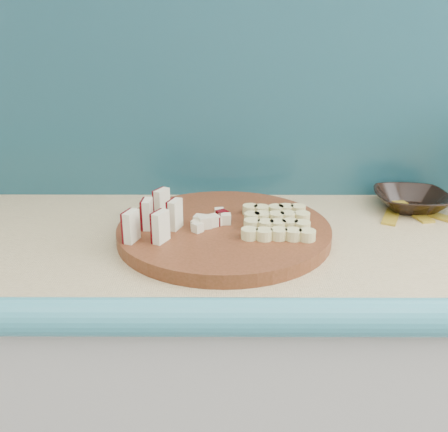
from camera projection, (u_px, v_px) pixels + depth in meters
name	position (u px, v px, depth m)	size (l,w,h in m)	color
kitchen_counter	(251.00, 409.00, 1.21)	(2.20, 0.63, 0.91)	beige
backsplash	(251.00, 97.00, 1.22)	(2.20, 0.02, 0.50)	teal
cutting_board	(224.00, 231.00, 1.04)	(0.44, 0.44, 0.03)	#47240F
apple_wedges	(155.00, 217.00, 1.00)	(0.10, 0.17, 0.06)	beige
apple_chunks	(210.00, 220.00, 1.03)	(0.06, 0.07, 0.02)	beige
banana_slices	(276.00, 221.00, 1.03)	(0.14, 0.17, 0.02)	#D6CF83
brown_bowl	(411.00, 201.00, 1.19)	(0.17, 0.17, 0.04)	black
banana_peel	(413.00, 214.00, 1.16)	(0.20, 0.16, 0.01)	gold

